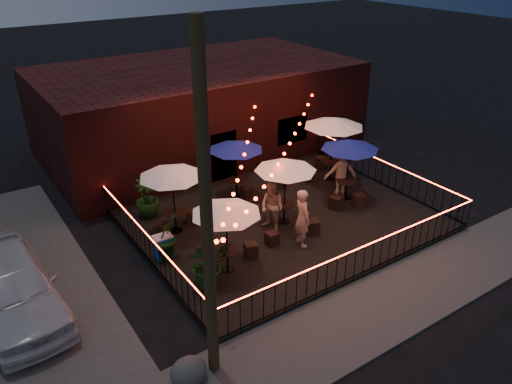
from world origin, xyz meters
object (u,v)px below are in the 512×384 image
(boulder, at_px, (189,372))
(cafe_table_3, at_px, (236,146))
(cafe_table_4, at_px, (350,146))
(cooler, at_px, (163,246))
(cafe_table_2, at_px, (286,167))
(cafe_table_5, at_px, (334,123))
(cafe_table_1, at_px, (171,173))
(cafe_table_0, at_px, (226,210))
(utility_pole, at_px, (207,223))

(boulder, bearing_deg, cafe_table_3, 51.15)
(cafe_table_4, height_order, cooler, cafe_table_4)
(cafe_table_3, xyz_separation_m, cafe_table_4, (3.41, -2.45, 0.09))
(cafe_table_2, height_order, cafe_table_4, cafe_table_4)
(cafe_table_4, bearing_deg, cafe_table_3, 144.27)
(cafe_table_3, bearing_deg, cafe_table_5, -11.02)
(cafe_table_1, relative_size, cafe_table_3, 0.99)
(cafe_table_0, distance_m, cafe_table_5, 7.56)
(utility_pole, distance_m, cooler, 5.94)
(cafe_table_5, height_order, boulder, cafe_table_5)
(utility_pole, height_order, cooler, utility_pole)
(cafe_table_4, bearing_deg, utility_pole, -151.59)
(cafe_table_4, xyz_separation_m, cooler, (-7.50, 0.20, -1.77))
(cafe_table_5, relative_size, cooler, 4.13)
(cafe_table_0, height_order, cafe_table_5, cafe_table_5)
(cafe_table_1, distance_m, cooler, 2.40)
(cafe_table_0, bearing_deg, cafe_table_3, 54.85)
(utility_pole, distance_m, boulder, 3.72)
(cafe_table_4, bearing_deg, cafe_table_5, 68.09)
(cafe_table_1, height_order, cafe_table_5, cafe_table_5)
(utility_pole, xyz_separation_m, cafe_table_4, (8.40, 4.55, -1.69))
(cooler, bearing_deg, cafe_table_5, 11.94)
(cafe_table_3, height_order, cafe_table_5, cafe_table_5)
(cooler, bearing_deg, cafe_table_0, -50.39)
(cafe_table_4, bearing_deg, cafe_table_2, -177.43)
(cafe_table_5, bearing_deg, utility_pole, -145.62)
(cafe_table_1, distance_m, cafe_table_5, 7.17)
(cafe_table_0, bearing_deg, cafe_table_1, 95.91)
(cafe_table_4, bearing_deg, boulder, -153.23)
(cafe_table_3, bearing_deg, cafe_table_1, -161.69)
(cafe_table_5, xyz_separation_m, boulder, (-9.75, -6.24, -2.24))
(cafe_table_0, distance_m, cafe_table_2, 3.41)
(cafe_table_4, distance_m, cooler, 7.71)
(cafe_table_1, relative_size, cafe_table_2, 0.94)
(cafe_table_4, relative_size, boulder, 3.00)
(utility_pole, xyz_separation_m, cooler, (0.90, 4.75, -3.46))
(cafe_table_4, xyz_separation_m, boulder, (-9.08, -4.58, -1.97))
(utility_pole, relative_size, cafe_table_5, 2.51)
(cafe_table_3, bearing_deg, cooler, -151.17)
(utility_pole, relative_size, cooler, 10.37)
(utility_pole, height_order, cafe_table_3, utility_pole)
(cafe_table_2, xyz_separation_m, boulder, (-6.01, -4.44, -1.94))
(cafe_table_3, xyz_separation_m, cooler, (-4.09, -2.25, -1.68))
(utility_pole, bearing_deg, cooler, 79.27)
(cafe_table_1, xyz_separation_m, cafe_table_5, (7.16, 0.23, 0.25))
(cafe_table_0, height_order, cafe_table_2, cafe_table_2)
(cafe_table_1, distance_m, cafe_table_2, 3.77)
(cafe_table_1, relative_size, boulder, 2.72)
(utility_pole, relative_size, boulder, 9.10)
(cafe_table_1, xyz_separation_m, cafe_table_3, (3.08, 1.02, -0.11))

